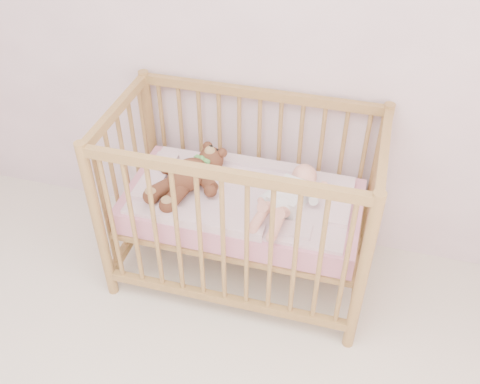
% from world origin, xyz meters
% --- Properties ---
extents(wall_back, '(4.00, 0.02, 2.70)m').
position_xyz_m(wall_back, '(0.00, 2.00, 1.35)').
color(wall_back, white).
rests_on(wall_back, floor).
extents(crib, '(1.36, 0.76, 1.00)m').
position_xyz_m(crib, '(0.11, 1.60, 0.50)').
color(crib, '#B28B4B').
rests_on(crib, floor).
extents(mattress, '(1.22, 0.62, 0.13)m').
position_xyz_m(mattress, '(0.11, 1.60, 0.49)').
color(mattress, pink).
rests_on(mattress, crib).
extents(blanket, '(1.10, 0.58, 0.06)m').
position_xyz_m(blanket, '(0.11, 1.60, 0.56)').
color(blanket, pink).
rests_on(blanket, mattress).
extents(baby, '(0.42, 0.63, 0.14)m').
position_xyz_m(baby, '(0.35, 1.58, 0.64)').
color(baby, white).
rests_on(baby, blanket).
extents(teddy_bear, '(0.56, 0.65, 0.15)m').
position_xyz_m(teddy_bear, '(-0.18, 1.58, 0.65)').
color(teddy_bear, brown).
rests_on(teddy_bear, blanket).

